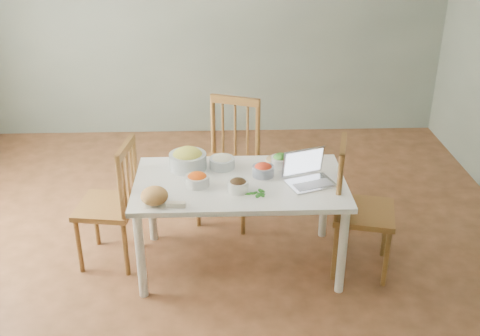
{
  "coord_description": "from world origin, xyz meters",
  "views": [
    {
      "loc": [
        0.1,
        -3.54,
        2.5
      ],
      "look_at": [
        0.23,
        -0.06,
        0.78
      ],
      "focal_mm": 42.75,
      "sensor_mm": 36.0,
      "label": 1
    }
  ],
  "objects_px": {
    "dining_table": "(240,223)",
    "bread_boule": "(154,196)",
    "chair_left": "(106,203)",
    "laptop": "(312,170)",
    "chair_right": "(365,209)",
    "bowl_squash": "(188,159)",
    "chair_far": "(228,164)"
  },
  "relations": [
    {
      "from": "dining_table",
      "to": "bread_boule",
      "type": "height_order",
      "value": "bread_boule"
    },
    {
      "from": "chair_left",
      "to": "laptop",
      "type": "distance_m",
      "value": 1.47
    },
    {
      "from": "dining_table",
      "to": "chair_right",
      "type": "xyz_separation_m",
      "value": [
        0.86,
        -0.08,
        0.14
      ]
    },
    {
      "from": "chair_left",
      "to": "chair_right",
      "type": "relative_size",
      "value": 0.97
    },
    {
      "from": "dining_table",
      "to": "laptop",
      "type": "relative_size",
      "value": 4.72
    },
    {
      "from": "chair_right",
      "to": "chair_left",
      "type": "bearing_deg",
      "value": 98.67
    },
    {
      "from": "dining_table",
      "to": "bread_boule",
      "type": "bearing_deg",
      "value": -152.26
    },
    {
      "from": "dining_table",
      "to": "bread_boule",
      "type": "relative_size",
      "value": 8.27
    },
    {
      "from": "chair_left",
      "to": "chair_right",
      "type": "bearing_deg",
      "value": 92.87
    },
    {
      "from": "dining_table",
      "to": "laptop",
      "type": "height_order",
      "value": "laptop"
    },
    {
      "from": "chair_left",
      "to": "chair_right",
      "type": "height_order",
      "value": "chair_right"
    },
    {
      "from": "bread_boule",
      "to": "bowl_squash",
      "type": "relative_size",
      "value": 0.66
    },
    {
      "from": "dining_table",
      "to": "chair_far",
      "type": "bearing_deg",
      "value": 96.92
    },
    {
      "from": "dining_table",
      "to": "chair_right",
      "type": "height_order",
      "value": "chair_right"
    },
    {
      "from": "bread_boule",
      "to": "bowl_squash",
      "type": "distance_m",
      "value": 0.54
    },
    {
      "from": "chair_far",
      "to": "chair_right",
      "type": "distance_m",
      "value": 1.18
    },
    {
      "from": "bowl_squash",
      "to": "chair_right",
      "type": "bearing_deg",
      "value": -13.27
    },
    {
      "from": "dining_table",
      "to": "chair_left",
      "type": "bearing_deg",
      "value": 174.56
    },
    {
      "from": "chair_far",
      "to": "chair_left",
      "type": "xyz_separation_m",
      "value": [
        -0.87,
        -0.54,
        -0.03
      ]
    },
    {
      "from": "chair_right",
      "to": "bread_boule",
      "type": "xyz_separation_m",
      "value": [
        -1.42,
        -0.21,
        0.25
      ]
    },
    {
      "from": "dining_table",
      "to": "chair_far",
      "type": "xyz_separation_m",
      "value": [
        -0.08,
        0.63,
        0.16
      ]
    },
    {
      "from": "laptop",
      "to": "chair_far",
      "type": "bearing_deg",
      "value": 109.06
    },
    {
      "from": "bread_boule",
      "to": "bowl_squash",
      "type": "xyz_separation_m",
      "value": [
        0.19,
        0.5,
        0.02
      ]
    },
    {
      "from": "dining_table",
      "to": "bowl_squash",
      "type": "bearing_deg",
      "value": 149.87
    },
    {
      "from": "chair_right",
      "to": "bread_boule",
      "type": "bearing_deg",
      "value": 112.54
    },
    {
      "from": "chair_far",
      "to": "chair_left",
      "type": "height_order",
      "value": "chair_far"
    },
    {
      "from": "laptop",
      "to": "chair_left",
      "type": "bearing_deg",
      "value": 154.29
    },
    {
      "from": "dining_table",
      "to": "bowl_squash",
      "type": "xyz_separation_m",
      "value": [
        -0.37,
        0.21,
        0.42
      ]
    },
    {
      "from": "chair_left",
      "to": "bowl_squash",
      "type": "xyz_separation_m",
      "value": [
        0.58,
        0.12,
        0.29
      ]
    },
    {
      "from": "chair_right",
      "to": "bowl_squash",
      "type": "xyz_separation_m",
      "value": [
        -1.23,
        0.29,
        0.27
      ]
    },
    {
      "from": "dining_table",
      "to": "chair_left",
      "type": "distance_m",
      "value": 0.96
    },
    {
      "from": "bowl_squash",
      "to": "bread_boule",
      "type": "bearing_deg",
      "value": -110.6
    }
  ]
}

